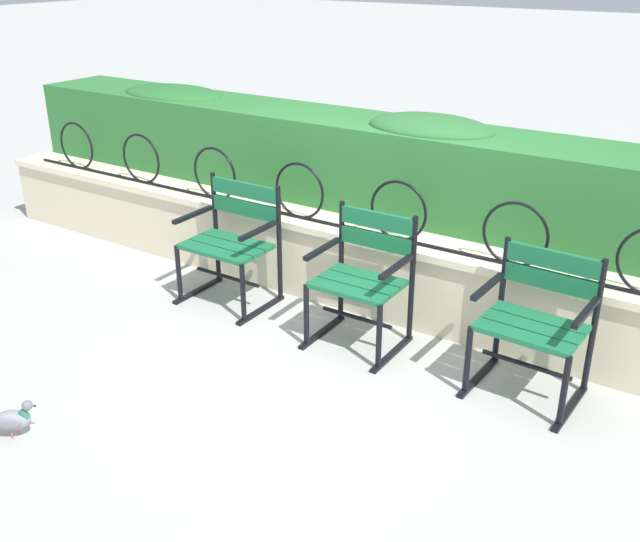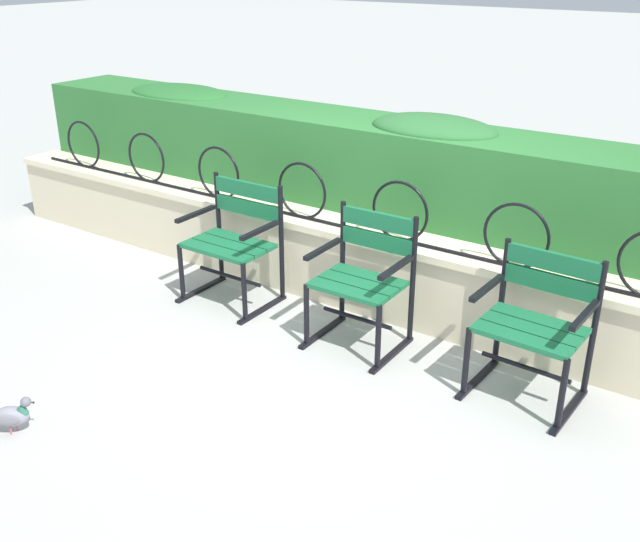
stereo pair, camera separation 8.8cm
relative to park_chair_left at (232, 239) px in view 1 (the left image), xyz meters
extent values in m
plane|color=#ADADA8|center=(0.94, -0.41, -0.47)|extent=(60.00, 60.00, 0.00)
cube|color=beige|center=(0.94, 0.44, -0.20)|extent=(7.50, 0.35, 0.54)
cube|color=beige|center=(0.94, 0.44, 0.09)|extent=(7.50, 0.41, 0.05)
cylinder|color=black|center=(0.94, 0.36, 0.13)|extent=(6.96, 0.02, 0.02)
torus|color=black|center=(-2.05, 0.36, 0.33)|extent=(0.42, 0.02, 0.42)
torus|color=black|center=(-1.26, 0.36, 0.33)|extent=(0.42, 0.02, 0.42)
torus|color=black|center=(-0.46, 0.36, 0.33)|extent=(0.42, 0.02, 0.42)
torus|color=black|center=(0.34, 0.36, 0.33)|extent=(0.42, 0.02, 0.42)
torus|color=black|center=(1.14, 0.36, 0.33)|extent=(0.42, 0.02, 0.42)
torus|color=black|center=(1.94, 0.36, 0.33)|extent=(0.42, 0.02, 0.42)
cube|color=#2D7033|center=(0.94, 0.95, 0.44)|extent=(7.35, 0.68, 0.64)
ellipsoid|color=#28682D|center=(-1.41, 0.95, 0.76)|extent=(1.00, 0.61, 0.12)
ellipsoid|color=#2B6531|center=(1.07, 0.95, 0.76)|extent=(0.94, 0.61, 0.18)
cube|color=#19663D|center=(0.00, -0.21, -0.03)|extent=(0.60, 0.13, 0.03)
cube|color=#19663D|center=(0.00, -0.08, -0.03)|extent=(0.60, 0.13, 0.03)
cube|color=#19663D|center=(0.00, 0.06, -0.03)|extent=(0.60, 0.13, 0.03)
cube|color=#19663D|center=(0.00, 0.16, 0.33)|extent=(0.60, 0.03, 0.11)
cube|color=#19663D|center=(0.00, 0.16, 0.19)|extent=(0.60, 0.03, 0.11)
cylinder|color=black|center=(0.30, 0.16, -0.03)|extent=(0.04, 0.04, 0.88)
cylinder|color=black|center=(0.30, -0.27, -0.25)|extent=(0.04, 0.04, 0.44)
cube|color=black|center=(0.30, -0.08, -0.46)|extent=(0.04, 0.52, 0.02)
cube|color=black|center=(0.30, -0.08, 0.15)|extent=(0.04, 0.40, 0.03)
cylinder|color=black|center=(-0.30, 0.16, -0.03)|extent=(0.04, 0.04, 0.88)
cylinder|color=black|center=(-0.30, -0.27, -0.25)|extent=(0.04, 0.04, 0.44)
cube|color=black|center=(-0.30, -0.08, -0.46)|extent=(0.04, 0.52, 0.02)
cube|color=black|center=(-0.30, -0.08, 0.15)|extent=(0.04, 0.40, 0.03)
cylinder|color=black|center=(0.00, -0.08, -0.27)|extent=(0.57, 0.03, 0.03)
cube|color=#19663D|center=(1.11, -0.25, -0.03)|extent=(0.53, 0.13, 0.03)
cube|color=#19663D|center=(1.11, -0.11, -0.03)|extent=(0.53, 0.13, 0.03)
cube|color=#19663D|center=(1.11, 0.02, -0.03)|extent=(0.53, 0.13, 0.03)
cube|color=#19663D|center=(1.11, 0.13, 0.33)|extent=(0.53, 0.03, 0.11)
cube|color=#19663D|center=(1.11, 0.13, 0.19)|extent=(0.53, 0.03, 0.11)
cylinder|color=black|center=(1.38, 0.13, -0.03)|extent=(0.04, 0.04, 0.87)
cylinder|color=black|center=(1.38, -0.30, -0.25)|extent=(0.04, 0.04, 0.44)
cube|color=black|center=(1.38, -0.11, -0.46)|extent=(0.04, 0.52, 0.02)
cube|color=black|center=(1.38, -0.11, 0.15)|extent=(0.04, 0.40, 0.03)
cylinder|color=black|center=(0.85, 0.13, -0.03)|extent=(0.04, 0.04, 0.87)
cylinder|color=black|center=(0.85, -0.30, -0.25)|extent=(0.04, 0.04, 0.44)
cube|color=black|center=(0.85, -0.11, -0.46)|extent=(0.04, 0.52, 0.02)
cube|color=black|center=(0.85, -0.11, 0.15)|extent=(0.04, 0.40, 0.03)
cylinder|color=black|center=(1.11, -0.11, -0.27)|extent=(0.51, 0.03, 0.03)
cube|color=#19663D|center=(2.22, -0.22, -0.03)|extent=(0.56, 0.15, 0.03)
cube|color=#19663D|center=(2.23, -0.08, -0.03)|extent=(0.56, 0.15, 0.03)
cube|color=#19663D|center=(2.23, 0.05, -0.03)|extent=(0.56, 0.15, 0.03)
cube|color=#19663D|center=(2.24, 0.16, 0.30)|extent=(0.56, 0.05, 0.11)
cube|color=#19663D|center=(2.24, 0.16, 0.17)|extent=(0.56, 0.05, 0.11)
cylinder|color=black|center=(2.52, 0.14, -0.05)|extent=(0.04, 0.04, 0.84)
cylinder|color=black|center=(2.50, -0.29, -0.25)|extent=(0.04, 0.04, 0.44)
cube|color=black|center=(2.51, -0.10, -0.46)|extent=(0.06, 0.52, 0.02)
cube|color=black|center=(2.51, -0.10, 0.15)|extent=(0.05, 0.40, 0.03)
cylinder|color=black|center=(1.96, 0.17, -0.05)|extent=(0.04, 0.04, 0.84)
cylinder|color=black|center=(1.94, -0.26, -0.25)|extent=(0.04, 0.04, 0.44)
cube|color=black|center=(1.95, -0.07, -0.46)|extent=(0.06, 0.52, 0.02)
cube|color=black|center=(1.95, -0.07, 0.15)|extent=(0.05, 0.40, 0.03)
cylinder|color=black|center=(2.23, -0.08, -0.27)|extent=(0.53, 0.05, 0.03)
ellipsoid|color=gray|center=(0.09, -1.96, -0.36)|extent=(0.21, 0.19, 0.11)
cylinder|color=#2D6B56|center=(0.15, -1.92, -0.33)|extent=(0.08, 0.07, 0.06)
sphere|color=slate|center=(0.17, -1.91, -0.27)|extent=(0.06, 0.06, 0.06)
cone|color=black|center=(0.19, -1.89, -0.28)|extent=(0.03, 0.02, 0.01)
ellipsoid|color=slate|center=(0.06, -1.93, -0.36)|extent=(0.13, 0.10, 0.07)
ellipsoid|color=slate|center=(0.11, -2.00, -0.36)|extent=(0.13, 0.10, 0.07)
cylinder|color=#C6515B|center=(0.09, -1.94, -0.44)|extent=(0.01, 0.01, 0.05)
cylinder|color=#C6515B|center=(0.10, -1.98, -0.44)|extent=(0.01, 0.01, 0.05)
camera|label=1|loc=(3.19, -3.74, 1.91)|focal=40.70mm
camera|label=2|loc=(3.27, -3.69, 1.91)|focal=40.70mm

